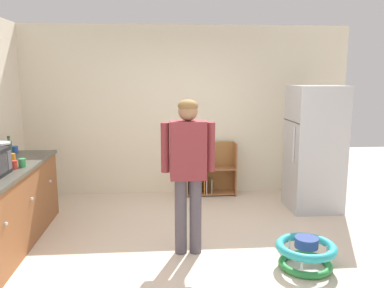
{
  "coord_description": "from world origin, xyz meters",
  "views": [
    {
      "loc": [
        -0.42,
        -3.98,
        1.93
      ],
      "look_at": [
        -0.06,
        0.66,
        1.1
      ],
      "focal_mm": 36.58,
      "sensor_mm": 36.0,
      "label": 1
    }
  ],
  "objects": [
    {
      "name": "standing_person",
      "position": [
        -0.15,
        0.04,
        1.01
      ],
      "size": [
        0.57,
        0.22,
        1.68
      ],
      "color": "#514A53",
      "rests_on": "ground"
    },
    {
      "name": "kitchen_counter",
      "position": [
        -2.2,
        0.34,
        0.45
      ],
      "size": [
        0.65,
        2.27,
        0.9
      ],
      "color": "brown",
      "rests_on": "ground"
    },
    {
      "name": "red_cup",
      "position": [
        -2.06,
        0.36,
        0.95
      ],
      "size": [
        0.08,
        0.08,
        0.09
      ],
      "primitive_type": "cylinder",
      "color": "red",
      "rests_on": "kitchen_counter"
    },
    {
      "name": "blue_cup",
      "position": [
        -2.37,
        1.28,
        0.95
      ],
      "size": [
        0.08,
        0.08,
        0.09
      ],
      "primitive_type": "cylinder",
      "color": "blue",
      "rests_on": "kitchen_counter"
    },
    {
      "name": "green_glass_bottle",
      "position": [
        -2.4,
        1.16,
        1.0
      ],
      "size": [
        0.07,
        0.07,
        0.25
      ],
      "color": "#33753D",
      "rests_on": "kitchen_counter"
    },
    {
      "name": "back_wall",
      "position": [
        0.0,
        2.33,
        1.35
      ],
      "size": [
        5.2,
        0.06,
        2.7
      ],
      "primitive_type": "cube",
      "color": "#EBE3C6",
      "rests_on": "ground"
    },
    {
      "name": "refrigerator",
      "position": [
        1.75,
        1.35,
        0.89
      ],
      "size": [
        0.73,
        0.68,
        1.78
      ],
      "color": "#B7BABF",
      "rests_on": "ground"
    },
    {
      "name": "orange_cup",
      "position": [
        -2.22,
        0.76,
        0.95
      ],
      "size": [
        0.08,
        0.08,
        0.09
      ],
      "primitive_type": "cylinder",
      "color": "orange",
      "rests_on": "kitchen_counter"
    },
    {
      "name": "green_cup",
      "position": [
        -2.0,
        0.46,
        0.95
      ],
      "size": [
        0.08,
        0.08,
        0.09
      ],
      "primitive_type": "cylinder",
      "color": "#359B53",
      "rests_on": "kitchen_counter"
    },
    {
      "name": "bookshelf",
      "position": [
        0.3,
        2.14,
        0.36
      ],
      "size": [
        0.8,
        0.28,
        0.85
      ],
      "color": "#A0663D",
      "rests_on": "ground"
    },
    {
      "name": "baby_walker",
      "position": [
        1.01,
        -0.39,
        0.16
      ],
      "size": [
        0.6,
        0.6,
        0.32
      ],
      "color": "green",
      "rests_on": "ground"
    },
    {
      "name": "ground_plane",
      "position": [
        0.0,
        0.0,
        0.0
      ],
      "size": [
        12.0,
        12.0,
        0.0
      ],
      "primitive_type": "plane",
      "color": "beige",
      "rests_on": "ground"
    }
  ]
}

